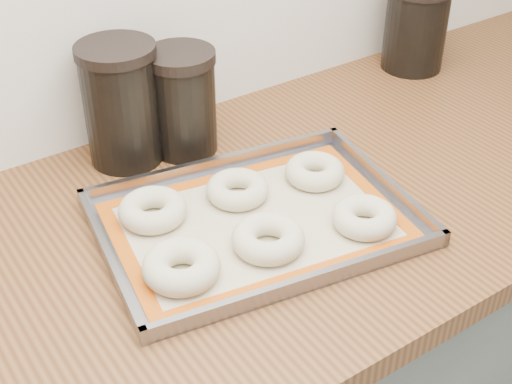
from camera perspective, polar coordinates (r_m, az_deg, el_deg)
cabinet at (r=1.53m, az=7.09°, el=-12.69°), size 3.00×0.65×0.86m
countertop at (r=1.24m, az=8.57°, el=1.49°), size 3.06×0.68×0.04m
baking_tray at (r=1.07m, az=0.00°, el=-2.33°), size 0.51×0.40×0.03m
baking_mat at (r=1.07m, az=-0.00°, el=-2.41°), size 0.46×0.36×0.00m
bagel_front_left at (r=0.97m, az=-5.99°, el=-5.95°), size 0.14×0.14×0.04m
bagel_front_mid at (r=1.01m, az=0.98°, el=-3.75°), size 0.12×0.12×0.03m
bagel_front_right at (r=1.06m, az=8.66°, el=-2.02°), size 0.12×0.12×0.03m
bagel_back_left at (r=1.08m, az=-8.27°, el=-1.43°), size 0.11×0.11×0.03m
bagel_back_mid at (r=1.11m, az=-1.50°, el=0.22°), size 0.13×0.13×0.03m
bagel_back_right at (r=1.16m, az=4.72°, el=1.66°), size 0.10×0.10×0.03m
canister_left at (r=1.20m, az=-10.72°, el=6.95°), size 0.13×0.13×0.21m
canister_mid at (r=1.21m, az=-5.91°, el=7.21°), size 0.12×0.12×0.18m
canister_right at (r=1.55m, az=12.66°, el=12.80°), size 0.13×0.13×0.18m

